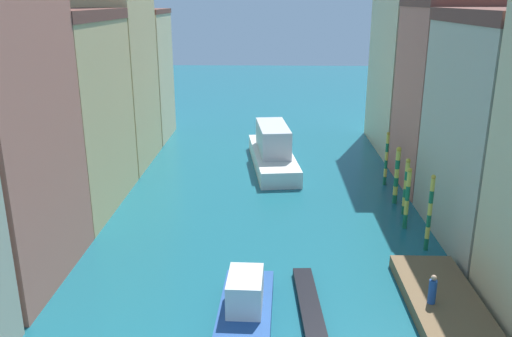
{
  "coord_description": "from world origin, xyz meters",
  "views": [
    {
      "loc": [
        0.29,
        -15.34,
        13.96
      ],
      "look_at": [
        -0.86,
        23.2,
        1.5
      ],
      "focal_mm": 36.95,
      "sensor_mm": 36.0,
      "label": 1
    }
  ],
  "objects_px": {
    "waterfront_dock": "(441,299)",
    "mooring_pole_0": "(430,212)",
    "vaporetto_white": "(273,151)",
    "mooring_pole_1": "(407,198)",
    "motorboat_0": "(245,308)",
    "gondola_black": "(315,333)",
    "mooring_pole_2": "(406,186)",
    "mooring_pole_4": "(386,158)",
    "mooring_pole_3": "(397,175)",
    "person_on_dock": "(432,290)"
  },
  "relations": [
    {
      "from": "waterfront_dock",
      "to": "mooring_pole_0",
      "type": "distance_m",
      "value": 6.27
    },
    {
      "from": "waterfront_dock",
      "to": "vaporetto_white",
      "type": "xyz_separation_m",
      "value": [
        -8.04,
        21.73,
        1.09
      ]
    },
    {
      "from": "mooring_pole_1",
      "to": "motorboat_0",
      "type": "bearing_deg",
      "value": -132.2
    },
    {
      "from": "waterfront_dock",
      "to": "gondola_black",
      "type": "relative_size",
      "value": 0.71
    },
    {
      "from": "motorboat_0",
      "to": "mooring_pole_1",
      "type": "bearing_deg",
      "value": 47.8
    },
    {
      "from": "vaporetto_white",
      "to": "mooring_pole_0",
      "type": "bearing_deg",
      "value": -60.62
    },
    {
      "from": "mooring_pole_1",
      "to": "mooring_pole_0",
      "type": "bearing_deg",
      "value": -80.68
    },
    {
      "from": "mooring_pole_2",
      "to": "mooring_pole_4",
      "type": "height_order",
      "value": "mooring_pole_4"
    },
    {
      "from": "mooring_pole_0",
      "to": "vaporetto_white",
      "type": "relative_size",
      "value": 0.38
    },
    {
      "from": "mooring_pole_4",
      "to": "gondola_black",
      "type": "height_order",
      "value": "mooring_pole_4"
    },
    {
      "from": "mooring_pole_3",
      "to": "motorboat_0",
      "type": "height_order",
      "value": "mooring_pole_3"
    },
    {
      "from": "mooring_pole_2",
      "to": "vaporetto_white",
      "type": "relative_size",
      "value": 0.32
    },
    {
      "from": "gondola_black",
      "to": "motorboat_0",
      "type": "bearing_deg",
      "value": 162.99
    },
    {
      "from": "mooring_pole_0",
      "to": "vaporetto_white",
      "type": "distance_m",
      "value": 18.24
    },
    {
      "from": "mooring_pole_2",
      "to": "mooring_pole_3",
      "type": "xyz_separation_m",
      "value": [
        -0.17,
        2.01,
        0.12
      ]
    },
    {
      "from": "mooring_pole_0",
      "to": "mooring_pole_3",
      "type": "relative_size",
      "value": 1.11
    },
    {
      "from": "person_on_dock",
      "to": "mooring_pole_4",
      "type": "bearing_deg",
      "value": 85.16
    },
    {
      "from": "mooring_pole_2",
      "to": "motorboat_0",
      "type": "relative_size",
      "value": 0.6
    },
    {
      "from": "mooring_pole_3",
      "to": "vaporetto_white",
      "type": "relative_size",
      "value": 0.34
    },
    {
      "from": "mooring_pole_4",
      "to": "waterfront_dock",
      "type": "bearing_deg",
      "value": -92.55
    },
    {
      "from": "person_on_dock",
      "to": "motorboat_0",
      "type": "height_order",
      "value": "motorboat_0"
    },
    {
      "from": "waterfront_dock",
      "to": "vaporetto_white",
      "type": "distance_m",
      "value": 23.2
    },
    {
      "from": "waterfront_dock",
      "to": "mooring_pole_4",
      "type": "xyz_separation_m",
      "value": [
        0.76,
        17.14,
        1.87
      ]
    },
    {
      "from": "mooring_pole_3",
      "to": "vaporetto_white",
      "type": "bearing_deg",
      "value": 135.76
    },
    {
      "from": "mooring_pole_4",
      "to": "gondola_black",
      "type": "relative_size",
      "value": 0.39
    },
    {
      "from": "mooring_pole_3",
      "to": "gondola_black",
      "type": "bearing_deg",
      "value": -113.4
    },
    {
      "from": "vaporetto_white",
      "to": "gondola_black",
      "type": "distance_m",
      "value": 24.52
    },
    {
      "from": "gondola_black",
      "to": "person_on_dock",
      "type": "bearing_deg",
      "value": 18.83
    },
    {
      "from": "mooring_pole_1",
      "to": "mooring_pole_2",
      "type": "xyz_separation_m",
      "value": [
        0.47,
        2.31,
        -0.04
      ]
    },
    {
      "from": "person_on_dock",
      "to": "mooring_pole_4",
      "type": "distance_m",
      "value": 18.06
    },
    {
      "from": "mooring_pole_3",
      "to": "mooring_pole_4",
      "type": "relative_size",
      "value": 0.98
    },
    {
      "from": "mooring_pole_4",
      "to": "mooring_pole_1",
      "type": "bearing_deg",
      "value": -92.6
    },
    {
      "from": "mooring_pole_1",
      "to": "mooring_pole_3",
      "type": "relative_size",
      "value": 0.97
    },
    {
      "from": "mooring_pole_1",
      "to": "vaporetto_white",
      "type": "xyz_separation_m",
      "value": [
        -8.43,
        12.82,
        -0.66
      ]
    },
    {
      "from": "gondola_black",
      "to": "mooring_pole_1",
      "type": "bearing_deg",
      "value": 60.39
    },
    {
      "from": "mooring_pole_1",
      "to": "mooring_pole_3",
      "type": "distance_m",
      "value": 4.33
    },
    {
      "from": "person_on_dock",
      "to": "mooring_pole_2",
      "type": "distance_m",
      "value": 12.18
    },
    {
      "from": "waterfront_dock",
      "to": "mooring_pole_0",
      "type": "bearing_deg",
      "value": 81.35
    },
    {
      "from": "person_on_dock",
      "to": "motorboat_0",
      "type": "bearing_deg",
      "value": -173.86
    },
    {
      "from": "gondola_black",
      "to": "mooring_pole_0",
      "type": "bearing_deg",
      "value": 50.32
    },
    {
      "from": "waterfront_dock",
      "to": "mooring_pole_4",
      "type": "relative_size",
      "value": 1.8
    },
    {
      "from": "vaporetto_white",
      "to": "motorboat_0",
      "type": "relative_size",
      "value": 1.88
    },
    {
      "from": "person_on_dock",
      "to": "mooring_pole_0",
      "type": "distance_m",
      "value": 6.97
    },
    {
      "from": "vaporetto_white",
      "to": "waterfront_dock",
      "type": "bearing_deg",
      "value": -69.69
    },
    {
      "from": "vaporetto_white",
      "to": "gondola_black",
      "type": "xyz_separation_m",
      "value": [
        1.84,
        -24.42,
        -1.21
      ]
    },
    {
      "from": "gondola_black",
      "to": "mooring_pole_2",
      "type": "bearing_deg",
      "value": 63.1
    },
    {
      "from": "person_on_dock",
      "to": "vaporetto_white",
      "type": "bearing_deg",
      "value": 107.9
    },
    {
      "from": "mooring_pole_1",
      "to": "mooring_pole_3",
      "type": "bearing_deg",
      "value": 86.07
    },
    {
      "from": "mooring_pole_0",
      "to": "motorboat_0",
      "type": "xyz_separation_m",
      "value": [
        -10.16,
        -7.61,
        -1.56
      ]
    },
    {
      "from": "mooring_pole_2",
      "to": "mooring_pole_1",
      "type": "bearing_deg",
      "value": -101.41
    }
  ]
}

